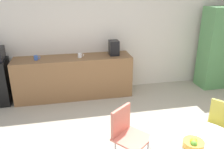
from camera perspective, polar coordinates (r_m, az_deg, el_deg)
wall_back at (r=5.31m, az=-1.82°, el=9.93°), size 6.00×0.10×2.60m
counter_block at (r=5.14m, az=-9.31°, el=-0.62°), size 2.49×0.60×0.90m
locker_cabinet at (r=5.98m, az=24.04°, el=5.89°), size 0.60×0.50×1.89m
chair_yellow at (r=3.61m, az=25.12°, el=-11.09°), size 0.59×0.59×0.83m
chair_coral at (r=3.17m, az=3.52°, el=-13.53°), size 0.59×0.59×0.83m
fruit_bowl at (r=2.64m, az=19.39°, el=-15.73°), size 0.22×0.22×0.11m
mug_white at (r=4.94m, az=-7.89°, el=4.68°), size 0.13×0.08×0.09m
mug_green at (r=5.11m, az=0.30°, el=5.43°), size 0.13×0.08×0.09m
mug_red at (r=4.97m, az=-18.18°, el=3.93°), size 0.13×0.08×0.09m
coffee_maker at (r=5.05m, az=0.47°, el=6.58°), size 0.20×0.24×0.32m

